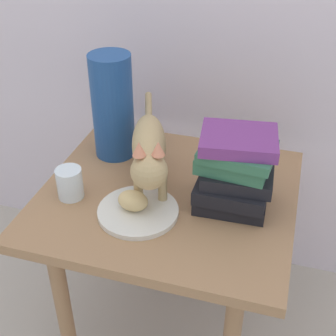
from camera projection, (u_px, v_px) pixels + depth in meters
ground_plane at (168, 325)px, 1.59m from camera, size 6.00×6.00×0.00m
side_table at (168, 216)px, 1.32m from camera, size 0.69×0.63×0.57m
plate at (138, 211)px, 1.20m from camera, size 0.21×0.21×0.01m
bread_roll at (133, 201)px, 1.18m from camera, size 0.09×0.07×0.05m
cat at (149, 150)px, 1.21m from camera, size 0.19×0.46×0.23m
book_stack at (235, 171)px, 1.18m from camera, size 0.20×0.18×0.21m
green_vase at (113, 107)px, 1.36m from camera, size 0.12×0.12×0.31m
candle_jar at (70, 185)px, 1.24m from camera, size 0.07×0.07×0.08m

